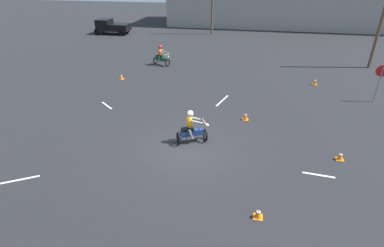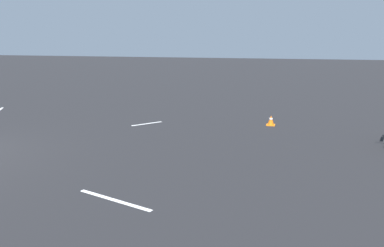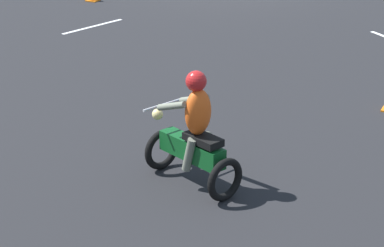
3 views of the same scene
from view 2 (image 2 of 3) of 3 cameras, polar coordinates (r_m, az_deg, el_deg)
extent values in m
cube|color=orange|center=(14.44, 11.90, -0.21)|extent=(0.32, 0.32, 0.03)
cone|color=orange|center=(14.40, 11.93, 0.52)|extent=(0.24, 0.24, 0.35)
cylinder|color=white|center=(14.39, 11.94, 0.72)|extent=(0.13, 0.13, 0.05)
cube|color=silver|center=(7.83, -11.74, -11.34)|extent=(0.62, 1.83, 0.01)
cube|color=silver|center=(14.50, -6.89, -0.02)|extent=(1.06, 0.90, 0.01)
camera|label=1|loc=(21.54, -63.99, 17.23)|focal=28.00mm
camera|label=3|loc=(19.94, 52.63, 12.20)|focal=70.00mm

